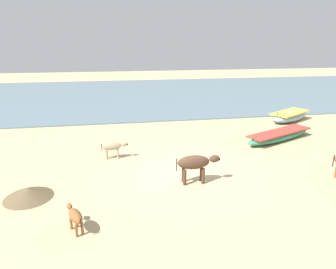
{
  "coord_description": "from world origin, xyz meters",
  "views": [
    {
      "loc": [
        -2.28,
        -9.7,
        4.68
      ],
      "look_at": [
        -0.01,
        3.05,
        0.6
      ],
      "focal_mm": 31.66,
      "sensor_mm": 36.0,
      "label": 1
    }
  ],
  "objects_px": {
    "fishing_boat_0": "(279,135)",
    "cow_adult_dark": "(195,163)",
    "fishing_boat_1": "(290,116)",
    "calf_near_brown": "(75,216)",
    "calf_far_dun": "(113,147)"
  },
  "relations": [
    {
      "from": "fishing_boat_0",
      "to": "cow_adult_dark",
      "type": "height_order",
      "value": "cow_adult_dark"
    },
    {
      "from": "fishing_boat_0",
      "to": "calf_far_dun",
      "type": "distance_m",
      "value": 8.15
    },
    {
      "from": "cow_adult_dark",
      "to": "fishing_boat_0",
      "type": "bearing_deg",
      "value": 35.57
    },
    {
      "from": "fishing_boat_1",
      "to": "cow_adult_dark",
      "type": "bearing_deg",
      "value": 12.02
    },
    {
      "from": "fishing_boat_0",
      "to": "fishing_boat_1",
      "type": "distance_m",
      "value": 4.21
    },
    {
      "from": "fishing_boat_1",
      "to": "calf_near_brown",
      "type": "bearing_deg",
      "value": 8.63
    },
    {
      "from": "fishing_boat_0",
      "to": "calf_near_brown",
      "type": "relative_size",
      "value": 4.82
    },
    {
      "from": "cow_adult_dark",
      "to": "calf_far_dun",
      "type": "bearing_deg",
      "value": 135.35
    },
    {
      "from": "fishing_boat_1",
      "to": "cow_adult_dark",
      "type": "xyz_separation_m",
      "value": [
        -7.91,
        -7.07,
        0.41
      ]
    },
    {
      "from": "fishing_boat_0",
      "to": "cow_adult_dark",
      "type": "xyz_separation_m",
      "value": [
        -5.32,
        -3.75,
        0.48
      ]
    },
    {
      "from": "cow_adult_dark",
      "to": "calf_near_brown",
      "type": "relative_size",
      "value": 1.71
    },
    {
      "from": "fishing_boat_1",
      "to": "calf_near_brown",
      "type": "distance_m",
      "value": 14.83
    },
    {
      "from": "fishing_boat_0",
      "to": "calf_far_dun",
      "type": "height_order",
      "value": "calf_far_dun"
    },
    {
      "from": "fishing_boat_1",
      "to": "calf_near_brown",
      "type": "relative_size",
      "value": 3.69
    },
    {
      "from": "cow_adult_dark",
      "to": "calf_far_dun",
      "type": "xyz_separation_m",
      "value": [
        -2.77,
        2.77,
        -0.21
      ]
    }
  ]
}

